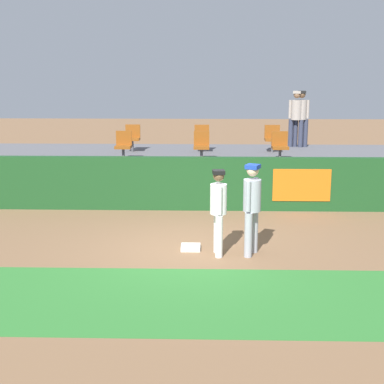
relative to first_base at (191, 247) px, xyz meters
name	(u,v)px	position (x,y,z in m)	size (l,w,h in m)	color
ground_plane	(193,250)	(0.05, -0.03, -0.04)	(60.00, 60.00, 0.00)	brown
grass_foreground_strip	(189,299)	(0.05, -2.59, -0.04)	(18.00, 2.80, 0.01)	#2D722D
first_base	(191,247)	(0.00, 0.00, 0.00)	(0.40, 0.40, 0.08)	white
player_fielder_home	(219,206)	(0.57, -0.32, 0.96)	(0.36, 0.56, 1.74)	white
player_runner_visitor	(252,203)	(1.23, -0.30, 1.03)	(0.47, 0.48, 1.85)	#9EA3AD
field_wall	(197,184)	(0.06, 3.34, 0.67)	(18.00, 0.26, 1.41)	#19471E
bleacher_platform	(198,172)	(0.05, 5.91, 0.50)	(18.00, 4.80, 1.08)	#59595E
seat_front_right	(280,145)	(2.40, 4.78, 1.51)	(0.46, 0.44, 0.84)	#4C4C51
seat_front_left	(124,144)	(-2.07, 4.78, 1.51)	(0.45, 0.44, 0.84)	#4C4C51
seat_back_center	(202,137)	(0.15, 6.58, 1.51)	(0.46, 0.44, 0.84)	#4C4C51
seat_back_left	(132,136)	(-2.05, 6.58, 1.51)	(0.47, 0.44, 0.84)	#4C4C51
seat_front_center	(202,144)	(0.17, 4.78, 1.51)	(0.44, 0.44, 0.84)	#4C4C51
seat_back_right	(272,137)	(2.38, 6.58, 1.51)	(0.48, 0.44, 0.84)	#4C4C51
spectator_hooded	(301,115)	(3.45, 7.78, 2.12)	(0.52, 0.39, 1.86)	#33384C
spectator_capped	(296,115)	(3.28, 7.71, 2.11)	(0.51, 0.43, 1.86)	#33384C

